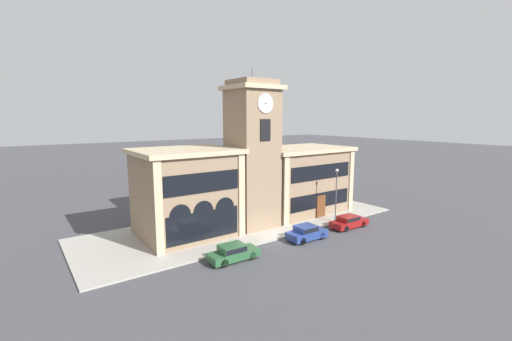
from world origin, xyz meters
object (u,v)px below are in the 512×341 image
at_px(parked_car_far, 349,221).
at_px(parked_car_mid, 306,232).
at_px(parked_car_near, 233,252).
at_px(street_lamp, 336,187).
at_px(fire_hydrant, 303,227).

bearing_deg(parked_car_far, parked_car_mid, -178.34).
distance_m(parked_car_near, parked_car_far, 14.91).
distance_m(street_lamp, fire_hydrant, 6.46).
height_order(parked_car_mid, street_lamp, street_lamp).
relative_size(parked_car_mid, parked_car_far, 0.91).
distance_m(parked_car_mid, fire_hydrant, 2.16).
relative_size(parked_car_near, fire_hydrant, 5.07).
bearing_deg(street_lamp, parked_car_mid, -162.25).
bearing_deg(street_lamp, parked_car_near, -172.04).
bearing_deg(fire_hydrant, street_lamp, 3.61).
height_order(parked_car_near, fire_hydrant, parked_car_near).
xyz_separation_m(parked_car_mid, street_lamp, (6.60, 2.11, 3.36)).
bearing_deg(fire_hydrant, parked_car_far, -18.90).
distance_m(parked_car_mid, street_lamp, 7.70).
xyz_separation_m(parked_car_mid, parked_car_far, (6.40, 0.00, -0.05)).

